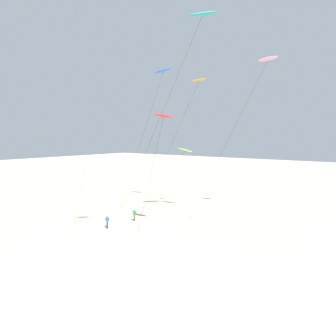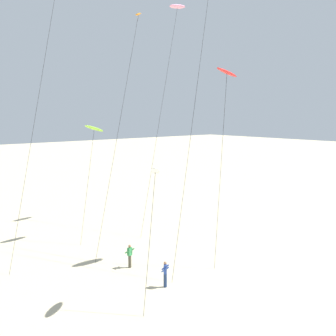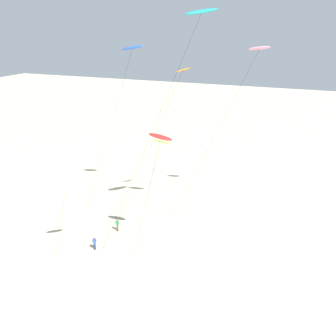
# 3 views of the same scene
# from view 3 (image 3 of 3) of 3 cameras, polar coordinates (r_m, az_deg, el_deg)

# --- Properties ---
(ground_plane) EXTENTS (260.00, 260.00, 0.00)m
(ground_plane) POSITION_cam_3_polar(r_m,az_deg,el_deg) (38.77, -8.93, -16.67)
(ground_plane) COLOR beige
(kite_white) EXTENTS (2.46, 1.92, 8.16)m
(kite_white) POSITION_cam_3_polar(r_m,az_deg,el_deg) (39.04, -16.24, -3.81)
(kite_white) COLOR white
(kite_white) RESTS_ON ground
(kite_teal) EXTENTS (10.91, 6.75, 25.75)m
(kite_teal) POSITION_cam_3_polar(r_m,az_deg,el_deg) (36.06, 5.27, 23.46)
(kite_teal) COLOR teal
(kite_teal) RESTS_ON ground
(kite_orange) EXTENTS (8.16, 5.08, 19.61)m
(kite_orange) POSITION_cam_3_polar(r_m,az_deg,el_deg) (42.78, 2.04, 14.61)
(kite_orange) COLOR orange
(kite_orange) RESTS_ON ground
(kite_lime) EXTENTS (3.61, 2.05, 9.96)m
(kite_lime) POSITION_cam_3_polar(r_m,az_deg,el_deg) (47.69, -1.02, 4.14)
(kite_lime) COLOR #8CD833
(kite_lime) RESTS_ON ground
(kite_pink) EXTENTS (10.00, 5.60, 22.02)m
(kite_pink) POSITION_cam_3_polar(r_m,az_deg,el_deg) (44.47, 14.34, 17.88)
(kite_pink) COLOR pink
(kite_pink) RESTS_ON ground
(kite_red) EXTENTS (3.93, 2.10, 14.32)m
(kite_red) POSITION_cam_3_polar(r_m,az_deg,el_deg) (34.94, -1.27, 4.82)
(kite_red) COLOR red
(kite_red) RESTS_ON ground
(kite_blue) EXTENTS (7.68, 4.25, 22.01)m
(kite_blue) POSITION_cam_3_polar(r_m,az_deg,el_deg) (46.14, -5.82, 18.51)
(kite_blue) COLOR blue
(kite_blue) RESTS_ON ground
(kite_flyer_nearest) EXTENTS (0.62, 0.60, 1.67)m
(kite_flyer_nearest) POSITION_cam_3_polar(r_m,az_deg,el_deg) (45.26, -8.16, -9.06)
(kite_flyer_nearest) COLOR #4C4738
(kite_flyer_nearest) RESTS_ON ground
(kite_flyer_middle) EXTENTS (0.73, 0.73, 1.67)m
(kite_flyer_middle) POSITION_cam_3_polar(r_m,az_deg,el_deg) (42.31, -11.73, -11.74)
(kite_flyer_middle) COLOR navy
(kite_flyer_middle) RESTS_ON ground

